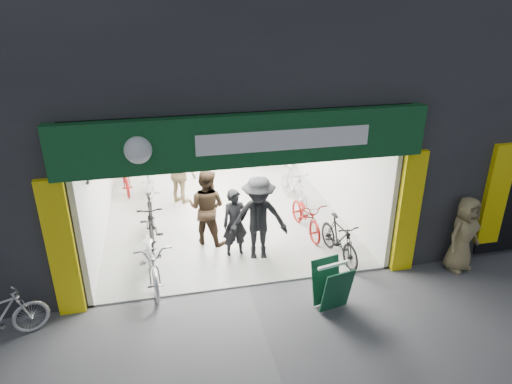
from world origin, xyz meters
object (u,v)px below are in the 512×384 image
object	(u,v)px
pedestrian_near	(464,234)
sandwich_board	(332,284)
bike_right_front	(339,239)
bike_left_front	(152,258)

from	to	relation	value
pedestrian_near	sandwich_board	distance (m)	3.15
bike_right_front	pedestrian_near	size ratio (longest dim) A/B	0.98
bike_left_front	pedestrian_near	size ratio (longest dim) A/B	1.24
bike_left_front	pedestrian_near	distance (m)	6.29
bike_left_front	sandwich_board	distance (m)	3.50
bike_right_front	sandwich_board	xyz separation A→B (m)	(-0.77, -1.53, 0.01)
bike_right_front	pedestrian_near	distance (m)	2.49
bike_left_front	bike_right_front	xyz separation A→B (m)	(3.92, -0.00, -0.05)
bike_left_front	sandwich_board	xyz separation A→B (m)	(3.15, -1.53, -0.04)
bike_left_front	bike_right_front	distance (m)	3.92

